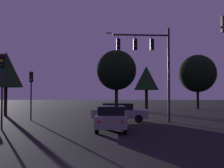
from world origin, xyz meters
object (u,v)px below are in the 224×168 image
object	(u,v)px
traffic_signal_mast_arm	(150,57)
tree_left_far	(6,70)
tree_behind_sign	(116,70)
traffic_light_corner_left	(2,76)
car_nearside_lane	(112,118)
car_crossing_right	(120,112)
tree_center_horizon	(198,74)
tree_right_cluster	(146,78)
traffic_light_corner_right	(31,86)

from	to	relation	value
traffic_signal_mast_arm	tree_left_far	bearing A→B (deg)	151.70
tree_behind_sign	tree_left_far	distance (m)	16.86
traffic_light_corner_left	tree_left_far	world-z (taller)	tree_left_far
car_nearside_lane	car_crossing_right	xyz separation A→B (m)	(0.76, 5.71, 0.00)
tree_center_horizon	tree_right_cluster	bearing A→B (deg)	-141.91
traffic_light_corner_left	car_nearside_lane	size ratio (longest dim) A/B	1.05
traffic_signal_mast_arm	tree_center_horizon	distance (m)	23.55
car_crossing_right	tree_center_horizon	size ratio (longest dim) A/B	0.56
car_nearside_lane	car_crossing_right	size ratio (longest dim) A/B	0.98
tree_left_far	car_crossing_right	bearing A→B (deg)	-31.58
traffic_signal_mast_arm	traffic_light_corner_left	world-z (taller)	traffic_signal_mast_arm
traffic_light_corner_right	tree_behind_sign	size ratio (longest dim) A/B	0.48
traffic_light_corner_right	tree_left_far	xyz separation A→B (m)	(-4.14, 5.67, 1.87)
tree_left_far	tree_center_horizon	size ratio (longest dim) A/B	0.81
tree_left_far	tree_center_horizon	distance (m)	28.13
traffic_light_corner_left	tree_center_horizon	xyz separation A→B (m)	(20.74, 25.56, 2.05)
tree_left_far	tree_center_horizon	bearing A→B (deg)	28.53
traffic_light_corner_left	car_crossing_right	xyz separation A→B (m)	(7.76, 4.93, -2.59)
tree_right_cluster	traffic_light_corner_left	bearing A→B (deg)	-122.50
traffic_light_corner_right	tree_left_far	distance (m)	7.27
traffic_signal_mast_arm	car_crossing_right	world-z (taller)	traffic_signal_mast_arm
car_crossing_right	traffic_signal_mast_arm	bearing A→B (deg)	-9.91
tree_left_far	tree_center_horizon	world-z (taller)	tree_center_horizon
car_nearside_lane	tree_behind_sign	world-z (taller)	tree_behind_sign
tree_left_far	tree_right_cluster	world-z (taller)	tree_left_far
traffic_light_corner_right	traffic_signal_mast_arm	bearing A→B (deg)	-11.09
traffic_signal_mast_arm	traffic_light_corner_left	distance (m)	11.31
traffic_light_corner_right	tree_right_cluster	bearing A→B (deg)	46.11
traffic_signal_mast_arm	tree_center_horizon	bearing A→B (deg)	63.44
traffic_signal_mast_arm	car_nearside_lane	size ratio (longest dim) A/B	1.66
traffic_light_corner_left	traffic_light_corner_right	world-z (taller)	traffic_light_corner_left
traffic_light_corner_left	tree_left_far	bearing A→B (deg)	108.12
traffic_light_corner_left	tree_right_cluster	world-z (taller)	tree_right_cluster
traffic_signal_mast_arm	tree_center_horizon	size ratio (longest dim) A/B	0.91
traffic_signal_mast_arm	traffic_light_corner_right	xyz separation A→B (m)	(-10.03, 1.97, -2.29)
traffic_light_corner_left	tree_behind_sign	bearing A→B (deg)	71.13
traffic_light_corner_left	traffic_light_corner_right	bearing A→B (deg)	88.44
car_crossing_right	traffic_light_corner_left	bearing A→B (deg)	-147.58
tree_center_horizon	tree_right_cluster	size ratio (longest dim) A/B	1.41
traffic_signal_mast_arm	traffic_light_corner_right	distance (m)	10.48
car_crossing_right	tree_center_horizon	distance (m)	24.82
traffic_light_corner_right	tree_left_far	bearing A→B (deg)	126.17
car_crossing_right	tree_center_horizon	world-z (taller)	tree_center_horizon
car_nearside_lane	tree_right_cluster	xyz separation A→B (m)	(4.85, 19.38, 3.52)
traffic_light_corner_left	tree_right_cluster	size ratio (longest dim) A/B	0.82
car_nearside_lane	tree_center_horizon	world-z (taller)	tree_center_horizon
car_crossing_right	tree_right_cluster	xyz separation A→B (m)	(4.09, 13.67, 3.51)
car_crossing_right	tree_left_far	world-z (taller)	tree_left_far
traffic_light_corner_left	tree_behind_sign	size ratio (longest dim) A/B	0.55
tree_behind_sign	tree_center_horizon	xyz separation A→B (m)	(12.60, 1.74, -0.34)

